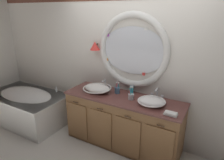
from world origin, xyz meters
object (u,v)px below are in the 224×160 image
toothbrush_holder_left (117,90)px  soap_dispenser (132,89)px  bathtub (27,105)px  sink_basin_left (97,88)px  folded_hand_towel (171,114)px  sink_basin_right (152,101)px  toothbrush_holder_right (131,96)px

toothbrush_holder_left → soap_dispenser: 0.24m
bathtub → soap_dispenser: 2.18m
sink_basin_left → folded_hand_towel: size_ratio=2.76×
sink_basin_left → soap_dispenser: size_ratio=3.14×
bathtub → sink_basin_left: 1.65m
sink_basin_left → sink_basin_right: (0.94, 0.00, -0.02)m
bathtub → sink_basin_left: size_ratio=3.42×
sink_basin_left → sink_basin_right: size_ratio=1.17×
folded_hand_towel → sink_basin_right: bearing=152.0°
sink_basin_right → bathtub: bearing=-174.0°
bathtub → sink_basin_left: (1.53, 0.26, 0.57)m
toothbrush_holder_right → soap_dispenser: size_ratio=1.43×
sink_basin_left → toothbrush_holder_right: toothbrush_holder_right is taller
toothbrush_holder_right → folded_hand_towel: bearing=-15.8°
sink_basin_left → toothbrush_holder_right: bearing=1.2°
toothbrush_holder_right → sink_basin_left: bearing=-178.8°
folded_hand_towel → toothbrush_holder_left: bearing=162.7°
soap_dispenser → sink_basin_right: bearing=-29.6°
toothbrush_holder_left → sink_basin_left: bearing=-158.1°
sink_basin_left → sink_basin_right: 0.94m
toothbrush_holder_right → folded_hand_towel: toothbrush_holder_right is taller
toothbrush_holder_right → sink_basin_right: bearing=-2.2°
bathtub → toothbrush_holder_right: bearing=7.2°
sink_basin_right → folded_hand_towel: 0.37m
sink_basin_right → toothbrush_holder_right: (-0.33, 0.01, 0.00)m
soap_dispenser → folded_hand_towel: size_ratio=0.88×
sink_basin_right → soap_dispenser: (-0.42, 0.24, 0.01)m
sink_basin_left → folded_hand_towel: bearing=-7.7°
sink_basin_right → toothbrush_holder_left: size_ratio=1.93×
sink_basin_left → toothbrush_holder_left: 0.33m
soap_dispenser → toothbrush_holder_right: bearing=-67.4°
bathtub → folded_hand_towel: 2.84m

